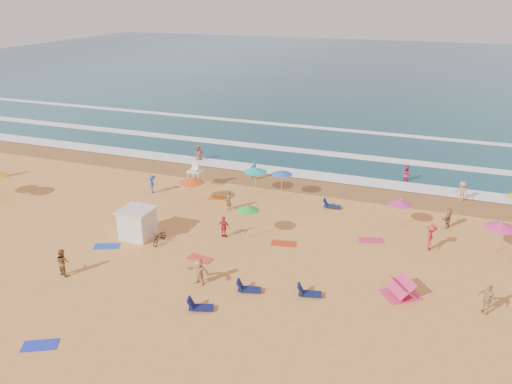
% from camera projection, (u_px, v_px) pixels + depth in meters
% --- Properties ---
extents(ground, '(220.00, 220.00, 0.00)m').
position_uv_depth(ground, '(214.00, 241.00, 34.65)').
color(ground, gold).
rests_on(ground, ground).
extents(ocean, '(220.00, 140.00, 0.18)m').
position_uv_depth(ocean, '(377.00, 70.00, 107.64)').
color(ocean, '#0C4756').
rests_on(ocean, ground).
extents(wet_sand, '(220.00, 220.00, 0.00)m').
position_uv_depth(wet_sand, '(271.00, 181.00, 45.51)').
color(wet_sand, olive).
rests_on(wet_sand, ground).
extents(surf_foam, '(200.00, 18.70, 0.05)m').
position_uv_depth(surf_foam, '(298.00, 152.00, 53.14)').
color(surf_foam, white).
rests_on(surf_foam, ground).
extents(cabana, '(2.00, 2.00, 2.00)m').
position_uv_depth(cabana, '(137.00, 224.00, 34.85)').
color(cabana, silver).
rests_on(cabana, ground).
extents(cabana_roof, '(2.20, 2.20, 0.12)m').
position_uv_depth(cabana_roof, '(136.00, 210.00, 34.45)').
color(cabana_roof, silver).
rests_on(cabana_roof, cabana).
extents(bicycle, '(0.63, 1.70, 0.88)m').
position_uv_depth(bicycle, '(160.00, 237.00, 34.19)').
color(bicycle, black).
rests_on(bicycle, ground).
extents(lifeguard_stand, '(1.20, 1.20, 2.10)m').
position_uv_depth(lifeguard_stand, '(196.00, 176.00, 43.57)').
color(lifeguard_stand, white).
rests_on(lifeguard_stand, ground).
extents(beach_umbrellas, '(57.18, 28.29, 0.74)m').
position_uv_depth(beach_umbrellas, '(255.00, 210.00, 34.40)').
color(beach_umbrellas, '#CF2E7A').
rests_on(beach_umbrellas, ground).
extents(loungers, '(53.45, 20.44, 0.34)m').
position_uv_depth(loungers, '(285.00, 284.00, 29.24)').
color(loungers, '#0D1245').
rests_on(loungers, ground).
extents(towels, '(39.78, 23.54, 0.03)m').
position_uv_depth(towels, '(199.00, 276.00, 30.36)').
color(towels, '#BF1746').
rests_on(towels, ground).
extents(popup_tents, '(9.67, 8.03, 1.20)m').
position_uv_depth(popup_tents, '(470.00, 272.00, 29.69)').
color(popup_tents, '#DC316A').
rests_on(popup_tents, ground).
extents(beachgoers, '(42.39, 24.76, 2.10)m').
position_uv_depth(beachgoers, '(261.00, 208.00, 37.85)').
color(beachgoers, brown).
rests_on(beachgoers, ground).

